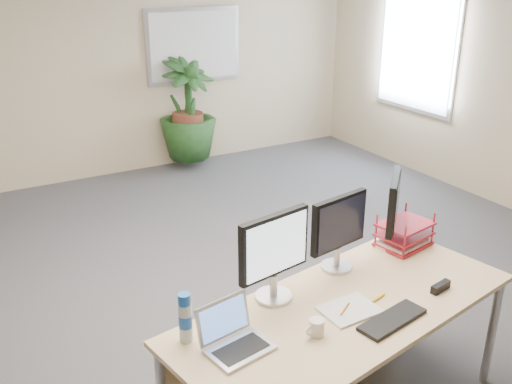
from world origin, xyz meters
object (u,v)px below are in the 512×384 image
monitor_left (274,252)px  floor_plant (188,113)px  desk (330,322)px  laptop (233,336)px  monitor_right (339,228)px

monitor_left → floor_plant: bearing=72.7°
floor_plant → monitor_left: size_ratio=2.92×
desk → monitor_left: monitor_left is taller
floor_plant → laptop: size_ratio=4.34×
desk → monitor_left: bearing=152.6°
monitor_left → laptop: bearing=-146.3°
floor_plant → desk: bearing=-103.3°
desk → monitor_right: bearing=48.1°
desk → monitor_right: monitor_right is taller
monitor_right → laptop: 1.00m
floor_plant → laptop: bearing=-110.8°
floor_plant → monitor_left: 4.54m
monitor_right → laptop: size_ratio=1.38×
floor_plant → laptop: (-1.74, -4.59, 0.09)m
monitor_right → laptop: bearing=-158.3°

